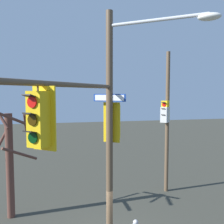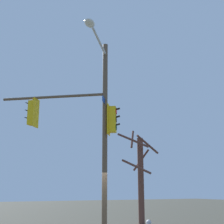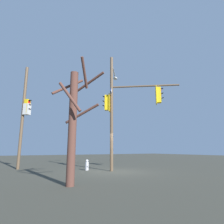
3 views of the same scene
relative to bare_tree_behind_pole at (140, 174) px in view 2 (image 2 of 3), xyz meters
The scene contains 2 objects.
main_signal_pole_assembly 6.20m from the bare_tree_behind_pole, 125.85° to the left, with size 5.56×4.43×8.19m.
bare_tree_behind_pole is the anchor object (origin of this frame).
Camera 2 is at (-11.96, 5.59, 1.83)m, focal length 50.10 mm.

